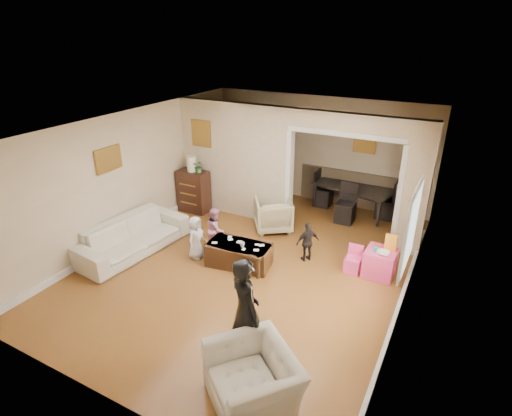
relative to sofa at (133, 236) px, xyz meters
The scene contains 27 objects.
floor 2.38m from the sofa, 17.29° to the left, with size 7.00×7.00×0.00m, color #915A25.
partition_left 2.82m from the sofa, 70.70° to the left, with size 2.75×0.18×2.60m, color beige.
partition_right 5.43m from the sofa, 27.88° to the left, with size 0.55×0.18×2.60m, color beige.
partition_header 4.68m from the sofa, 36.73° to the left, with size 2.22×0.18×0.35m, color beige.
window_pane 5.14m from the sofa, ahead, with size 0.03×0.95×1.10m, color white.
framed_art_partition 2.84m from the sofa, 88.79° to the left, with size 0.45×0.03×0.55m, color brown.
framed_art_sofa_wall 1.54m from the sofa, 167.65° to the left, with size 0.03×0.55×0.40m, color brown.
framed_art_alcove 5.50m from the sofa, 51.02° to the left, with size 0.45×0.03×0.55m, color brown.
sofa is the anchor object (origin of this frame).
armchair_back 2.94m from the sofa, 46.86° to the left, with size 0.76×0.78×0.71m, color tan.
armchair_front 4.27m from the sofa, 28.25° to the right, with size 1.06×0.92×0.69m, color beige.
dresser 2.16m from the sofa, 92.37° to the left, with size 0.73×0.41×1.00m, color #371A10.
table_lamp 2.31m from the sofa, 92.37° to the left, with size 0.22×0.22×0.36m, color #FFF5CF.
potted_plant 2.30m from the sofa, 87.04° to the left, with size 0.26×0.23×0.29m, color #386A2F.
coffee_table 2.16m from the sofa, 14.28° to the left, with size 1.15×0.58×0.43m, color #372011.
coffee_cup 2.25m from the sofa, 12.41° to the left, with size 0.09×0.09×0.09m, color silver.
play_table 4.69m from the sofa, 17.45° to the left, with size 0.52×0.52×0.50m, color #E83D7D.
cereal_box 4.84m from the sofa, 18.16° to the left, with size 0.20×0.07×0.30m, color gold.
cyan_cup 4.58m from the sofa, 17.23° to the left, with size 0.08×0.08×0.08m, color #24AFB7.
toy_block 4.61m from the sofa, 19.32° to the left, with size 0.08×0.06×0.05m, color red.
play_bowl 4.70m from the sofa, 15.87° to the left, with size 0.22×0.22×0.06m, color white.
dining_table 5.09m from the sofa, 49.80° to the left, with size 1.84×1.03×0.65m, color black.
adult_person 3.69m from the sofa, 23.63° to the right, with size 0.57×0.37×1.55m, color black.
child_kneel_a 1.30m from the sofa, 17.12° to the left, with size 0.42×0.27×0.86m, color silver.
child_kneel_b 1.63m from the sofa, 30.89° to the left, with size 0.43×0.33×0.88m, color #CD809D.
child_toddler 3.39m from the sofa, 22.21° to the left, with size 0.46×0.19×0.78m, color black.
craft_papers 2.19m from the sofa, 15.20° to the left, with size 0.94×0.44×0.00m.
Camera 1 is at (3.18, -5.80, 4.10)m, focal length 28.68 mm.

